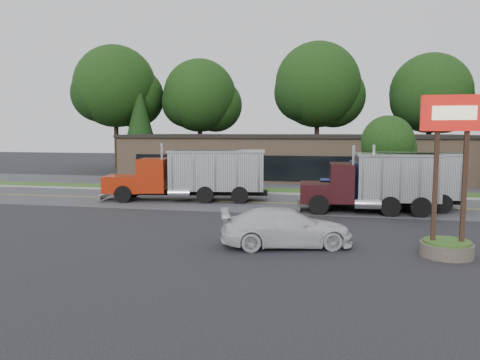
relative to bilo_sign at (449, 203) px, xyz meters
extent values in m
plane|color=#303035|center=(-10.50, 2.50, -2.02)|extent=(140.00, 140.00, 0.00)
cube|color=#4E4E52|center=(-10.50, 11.50, -2.02)|extent=(60.00, 8.00, 0.02)
cube|color=gold|center=(-10.50, 11.50, -2.02)|extent=(60.00, 0.12, 0.01)
cube|color=#9E9E99|center=(-10.50, 15.70, -2.02)|extent=(60.00, 0.30, 0.12)
cube|color=#396623|center=(-10.50, 17.50, -2.02)|extent=(60.00, 3.40, 0.03)
cube|color=#4E4E52|center=(-10.50, 22.50, -2.02)|extent=(60.00, 7.00, 0.02)
cube|color=#94745B|center=(-8.50, 28.50, -0.02)|extent=(32.00, 12.00, 4.00)
cylinder|color=#6B6054|center=(0.00, 0.00, -1.77)|extent=(1.90, 1.90, 0.50)
cylinder|color=#396623|center=(0.00, 0.00, -1.47)|extent=(1.70, 1.70, 0.10)
cube|color=#332116|center=(-0.50, 0.00, 0.58)|extent=(0.16, 0.16, 5.00)
cube|color=#332116|center=(0.50, 0.00, 0.58)|extent=(0.16, 0.16, 5.00)
cube|color=red|center=(0.00, 0.00, 3.28)|extent=(2.20, 0.35, 1.30)
cube|color=beige|center=(0.00, -0.19, 3.28)|extent=(1.50, 0.04, 0.50)
cube|color=beige|center=(0.00, 0.19, 3.28)|extent=(1.50, 0.04, 0.50)
cylinder|color=#382619|center=(-30.50, 34.50, 0.66)|extent=(0.56, 0.56, 5.37)
sphere|color=black|center=(-30.50, 34.50, 7.96)|extent=(9.83, 9.83, 9.83)
sphere|color=black|center=(-28.66, 35.73, 6.73)|extent=(7.37, 7.37, 7.37)
sphere|color=black|center=(-32.04, 33.58, 7.04)|extent=(6.76, 6.76, 6.76)
cylinder|color=#382619|center=(-20.50, 36.50, 0.37)|extent=(0.56, 0.56, 4.78)
sphere|color=black|center=(-20.50, 36.50, 6.86)|extent=(8.74, 8.74, 8.74)
sphere|color=black|center=(-18.86, 37.59, 5.76)|extent=(6.56, 6.56, 6.56)
sphere|color=black|center=(-21.87, 35.68, 6.04)|extent=(6.01, 6.01, 6.01)
cylinder|color=#382619|center=(-6.50, 36.50, 0.64)|extent=(0.56, 0.56, 5.32)
sphere|color=black|center=(-6.50, 36.50, 7.86)|extent=(9.73, 9.73, 9.73)
sphere|color=black|center=(-4.68, 37.72, 6.64)|extent=(7.30, 7.30, 7.30)
sphere|color=black|center=(-8.02, 35.59, 6.95)|extent=(6.69, 6.69, 6.69)
cylinder|color=#382619|center=(5.50, 35.50, 0.31)|extent=(0.56, 0.56, 4.66)
sphere|color=black|center=(5.50, 35.50, 6.64)|extent=(8.53, 8.53, 8.53)
sphere|color=black|center=(7.10, 36.57, 5.57)|extent=(6.39, 6.39, 6.39)
sphere|color=black|center=(4.17, 34.70, 5.84)|extent=(5.86, 5.86, 5.86)
cylinder|color=#382619|center=(-26.50, 32.50, -1.52)|extent=(0.44, 0.44, 1.00)
cone|color=black|center=(-26.50, 32.50, 3.65)|extent=(4.54, 4.54, 9.28)
cylinder|color=#382619|center=(-0.50, 17.50, -0.98)|extent=(0.56, 0.56, 2.09)
sphere|color=black|center=(-0.50, 17.50, 1.86)|extent=(3.82, 3.82, 3.82)
sphere|color=black|center=(0.22, 17.98, 1.38)|extent=(2.87, 2.87, 2.87)
sphere|color=black|center=(-1.10, 17.14, 1.50)|extent=(2.63, 2.63, 2.63)
cube|color=black|center=(-13.64, 11.36, -1.45)|extent=(10.29, 2.62, 0.28)
cube|color=#A9250C|center=(-18.05, 10.65, -0.90)|extent=(2.79, 2.66, 1.10)
cube|color=#A9250C|center=(-16.06, 10.97, -0.30)|extent=(2.14, 2.65, 2.20)
cube|color=black|center=(-16.83, 10.84, 0.10)|extent=(0.39, 2.08, 0.90)
cube|color=silver|center=(-11.88, 11.64, 0.00)|extent=(6.45, 3.44, 2.50)
cube|color=silver|center=(-11.88, 11.64, 1.30)|extent=(6.63, 3.62, 0.12)
cylinder|color=black|center=(-18.01, 11.82, -1.45)|extent=(1.14, 0.52, 1.10)
cylinder|color=black|center=(-17.64, 9.55, -1.45)|extent=(1.14, 0.52, 1.10)
cylinder|color=black|center=(-11.62, 12.85, -1.45)|extent=(1.14, 0.52, 1.10)
cylinder|color=black|center=(-11.25, 10.58, -1.45)|extent=(1.14, 0.52, 1.10)
cube|color=black|center=(-0.79, 10.67, -1.45)|extent=(7.77, 1.17, 0.28)
cube|color=navy|center=(-4.15, 10.60, -0.90)|extent=(1.90, 2.34, 1.10)
cube|color=navy|center=(-2.64, 10.63, -0.30)|extent=(1.40, 2.43, 2.20)
cube|color=black|center=(-3.23, 10.62, 0.10)|extent=(0.11, 2.10, 0.90)
cube|color=silver|center=(0.56, 10.70, 0.00)|extent=(4.68, 2.60, 2.50)
cube|color=silver|center=(0.56, 10.70, 1.30)|extent=(4.84, 2.75, 0.12)
cylinder|color=black|center=(-4.01, 11.75, -1.45)|extent=(1.11, 0.37, 1.10)
cylinder|color=black|center=(-3.96, 9.45, -1.45)|extent=(1.11, 0.37, 1.10)
cylinder|color=black|center=(0.87, 11.86, -1.45)|extent=(1.11, 0.37, 1.10)
cylinder|color=black|center=(0.92, 9.56, -1.45)|extent=(1.11, 0.37, 1.10)
cube|color=black|center=(-2.08, 9.10, -1.45)|extent=(7.39, 1.48, 0.28)
cube|color=black|center=(-5.27, 8.89, -0.90)|extent=(1.90, 2.41, 1.10)
cube|color=black|center=(-3.83, 8.98, -0.30)|extent=(1.43, 2.48, 2.20)
cube|color=black|center=(-4.39, 8.94, 0.10)|extent=(0.20, 2.10, 0.90)
cube|color=silver|center=(-0.81, 9.18, 0.00)|extent=(4.54, 2.79, 2.50)
cube|color=silver|center=(-0.81, 9.18, 1.30)|extent=(4.70, 2.94, 0.12)
cylinder|color=black|center=(-5.18, 10.04, -1.45)|extent=(1.12, 0.42, 1.10)
cylinder|color=black|center=(-5.03, 7.75, -1.45)|extent=(1.12, 0.42, 1.10)
cylinder|color=black|center=(-0.57, 10.35, -1.45)|extent=(1.12, 0.42, 1.10)
cylinder|color=black|center=(-0.41, 8.06, -1.45)|extent=(1.12, 0.42, 1.10)
imported|color=silver|center=(-6.03, 0.31, -1.25)|extent=(5.69, 3.49, 1.54)
camera|label=1|loc=(-4.04, -18.27, 2.64)|focal=35.00mm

